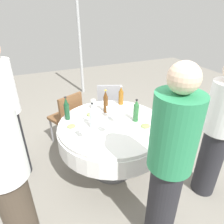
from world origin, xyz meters
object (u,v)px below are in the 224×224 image
object	(u,v)px
plate_mid	(91,115)
person_inner	(218,131)
bottle_green_inner	(136,111)
person_west	(169,166)
person_north	(6,112)
chair_far	(68,115)
plate_left	(72,127)
person_south	(8,179)
wine_glass_south	(109,110)
wine_glass_rear	(93,103)
wine_glass_outer	(82,129)
plate_east	(145,127)
dining_table	(112,133)
bottle_dark_green_outer	(67,109)
wine_glass_mid	(105,125)
bottle_amber_north	(121,96)
bottle_brown_south	(106,102)
chair_rear	(109,103)
bottle_clear_west	(93,117)
plate_right	(131,109)
wine_glass_far	(115,114)

from	to	relation	value
plate_mid	person_inner	bearing A→B (deg)	136.61
bottle_green_inner	person_west	xyz separation A→B (m)	(0.25, 0.95, 0.03)
bottle_green_inner	person_north	size ratio (longest dim) A/B	0.17
person_inner	chair_far	xyz separation A→B (m)	(1.27, -1.56, -0.33)
plate_left	person_south	xyz separation A→B (m)	(0.64, 0.69, 0.10)
person_inner	chair_far	world-z (taller)	person_inner
wine_glass_south	wine_glass_rear	distance (m)	0.32
wine_glass_outer	plate_east	size ratio (longest dim) A/B	0.60
dining_table	bottle_dark_green_outer	bearing A→B (deg)	-33.28
plate_mid	person_south	bearing A→B (deg)	43.10
bottle_green_inner	wine_glass_mid	bearing A→B (deg)	12.92
wine_glass_outer	person_west	bearing A→B (deg)	117.73
bottle_amber_north	plate_mid	bearing A→B (deg)	18.28
bottle_amber_north	bottle_green_inner	world-z (taller)	bottle_green_inner
bottle_brown_south	chair_rear	size ratio (longest dim) A/B	0.36
bottle_clear_west	plate_right	xyz separation A→B (m)	(-0.62, -0.22, -0.14)
dining_table	person_north	size ratio (longest dim) A/B	0.76
chair_far	plate_east	bearing A→B (deg)	-82.06
person_south	plate_left	bearing A→B (deg)	-71.44
wine_glass_mid	plate_mid	distance (m)	0.44
bottle_green_inner	chair_far	size ratio (longest dim) A/B	0.33
wine_glass_outer	person_west	distance (m)	0.97
plate_right	bottle_dark_green_outer	bearing A→B (deg)	-6.55
wine_glass_south	person_west	bearing A→B (deg)	91.07
dining_table	person_west	size ratio (longest dim) A/B	0.77
wine_glass_mid	plate_east	distance (m)	0.48
bottle_clear_west	person_north	xyz separation A→B (m)	(0.90, -0.45, 0.03)
bottle_brown_south	wine_glass_rear	bearing A→B (deg)	-49.65
wine_glass_south	person_inner	xyz separation A→B (m)	(-0.87, 0.89, -0.00)
wine_glass_outer	person_inner	bearing A→B (deg)	155.52
bottle_clear_west	wine_glass_rear	world-z (taller)	bottle_clear_west
bottle_clear_west	plate_east	bearing A→B (deg)	156.54
bottle_dark_green_outer	wine_glass_rear	distance (m)	0.41
person_inner	chair_rear	size ratio (longest dim) A/B	1.85
dining_table	bottle_amber_north	size ratio (longest dim) A/B	4.84
chair_rear	chair_far	size ratio (longest dim) A/B	1.00
person_north	person_inner	size ratio (longest dim) A/B	1.08
bottle_brown_south	wine_glass_far	xyz separation A→B (m)	(0.00, 0.29, -0.04)
dining_table	plate_east	bearing A→B (deg)	141.24
plate_right	person_inner	xyz separation A→B (m)	(-0.51, 0.96, 0.10)
wine_glass_far	wine_glass_mid	xyz separation A→B (m)	(0.19, 0.17, -0.01)
plate_mid	bottle_brown_south	bearing A→B (deg)	-171.45
plate_right	person_inner	distance (m)	1.09
bottle_amber_north	person_north	xyz separation A→B (m)	(1.47, -0.00, 0.06)
wine_glass_rear	plate_right	distance (m)	0.52
plate_left	person_south	distance (m)	0.95
wine_glass_rear	chair_rear	bearing A→B (deg)	-130.74
bottle_amber_north	person_inner	size ratio (longest dim) A/B	0.17
plate_left	wine_glass_outer	bearing A→B (deg)	105.37
chair_far	bottle_dark_green_outer	bearing A→B (deg)	-125.18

